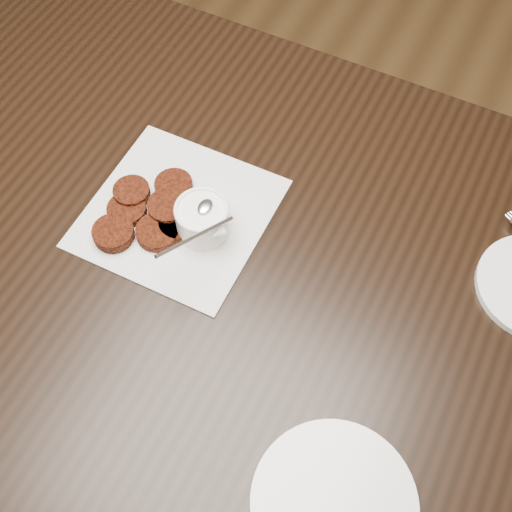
# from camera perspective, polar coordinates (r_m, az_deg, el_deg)

# --- Properties ---
(floor) EXTENTS (4.00, 4.00, 0.00)m
(floor) POSITION_cam_1_polar(r_m,az_deg,el_deg) (1.67, -5.24, -13.62)
(floor) COLOR #543A1C
(floor) RESTS_ON ground
(table) EXTENTS (1.49, 0.96, 0.75)m
(table) POSITION_cam_1_polar(r_m,az_deg,el_deg) (1.31, -2.94, -8.29)
(table) COLOR black
(table) RESTS_ON floor
(napkin) EXTENTS (0.27, 0.27, 0.00)m
(napkin) POSITION_cam_1_polar(r_m,az_deg,el_deg) (1.02, -6.87, 3.77)
(napkin) COLOR white
(napkin) RESTS_ON table
(sauce_ramekin) EXTENTS (0.12, 0.12, 0.12)m
(sauce_ramekin) POSITION_cam_1_polar(r_m,az_deg,el_deg) (0.95, -4.86, 4.26)
(sauce_ramekin) COLOR white
(sauce_ramekin) RESTS_ON napkin
(patty_cluster) EXTENTS (0.22, 0.22, 0.02)m
(patty_cluster) POSITION_cam_1_polar(r_m,az_deg,el_deg) (1.01, -9.06, 3.78)
(patty_cluster) COLOR #611F0C
(patty_cluster) RESTS_ON napkin
(plate_empty) EXTENTS (0.24, 0.24, 0.01)m
(plate_empty) POSITION_cam_1_polar(r_m,az_deg,el_deg) (0.85, 6.89, -20.87)
(plate_empty) COLOR white
(plate_empty) RESTS_ON table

